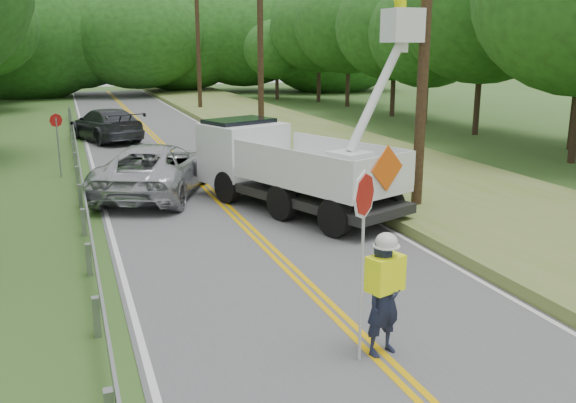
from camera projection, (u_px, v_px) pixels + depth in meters
name	position (u px, v px, depth m)	size (l,w,h in m)	color
road	(208.00, 189.00, 20.84)	(7.20, 96.00, 0.03)	#555558
guardrail	(81.00, 177.00, 20.22)	(0.18, 48.00, 0.77)	gray
utility_poles	(314.00, 30.00, 23.92)	(1.60, 43.30, 10.00)	black
tall_grass_verge	(395.00, 171.00, 23.12)	(7.00, 96.00, 0.30)	#5C742B
treeline_right	(452.00, 20.00, 34.06)	(11.38, 51.42, 10.62)	#332319
treeline_horizon	(128.00, 36.00, 58.54)	(56.93, 15.19, 12.14)	#1D4115
flagger	(384.00, 290.00, 9.51)	(1.12, 0.65, 3.00)	#191E33
bucket_truck	(283.00, 155.00, 18.49)	(5.23, 7.35, 6.84)	black
suv_silver	(155.00, 169.00, 19.91)	(2.75, 5.97, 1.66)	#B4B7BC
suv_darkgrey	(106.00, 124.00, 31.20)	(2.26, 5.55, 1.61)	#32353A
stop_sign_permanent	(57.00, 136.00, 22.40)	(0.45, 0.25, 2.34)	gray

